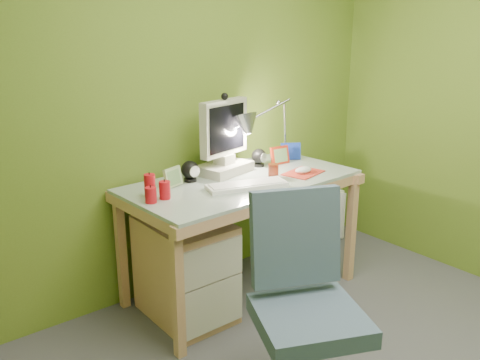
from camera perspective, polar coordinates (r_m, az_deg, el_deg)
wall_back at (r=3.15m, az=-6.92°, el=8.60°), size 3.20×0.01×2.40m
desk at (r=3.20m, az=0.25°, el=-6.45°), size 1.45×0.77×0.76m
monitor at (r=3.15m, az=-1.81°, el=5.09°), size 0.39×0.28×0.49m
speaker_left at (r=3.02m, az=-5.63°, el=1.00°), size 0.11×0.11×0.13m
speaker_right at (r=3.34m, az=2.14°, el=2.53°), size 0.12×0.12×0.12m
keyboard at (r=2.91m, az=0.77°, el=-0.60°), size 0.49×0.28×0.02m
mousepad at (r=3.22m, az=7.11°, el=0.81°), size 0.29×0.23×0.01m
mouse at (r=3.21m, az=7.12°, el=1.11°), size 0.12×0.08×0.04m
amber_tumbler at (r=3.11m, az=3.77°, el=1.08°), size 0.08×0.08×0.08m
candle_cluster at (r=2.74m, az=-9.68°, el=-0.86°), size 0.19×0.17×0.13m
photo_frame_red at (r=3.41m, az=4.49°, el=2.80°), size 0.14×0.03×0.12m
photo_frame_blue at (r=3.53m, az=5.71°, el=3.24°), size 0.12×0.09×0.12m
photo_frame_green at (r=2.94m, az=-7.53°, el=0.33°), size 0.13×0.06×0.11m
desk_lamp at (r=3.42m, az=4.27°, el=7.11°), size 0.62×0.39×0.62m
task_chair at (r=2.26m, az=7.82°, el=-15.03°), size 0.67×0.67×0.92m
radiator at (r=4.05m, az=9.00°, el=-4.27°), size 0.42×0.21×0.40m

